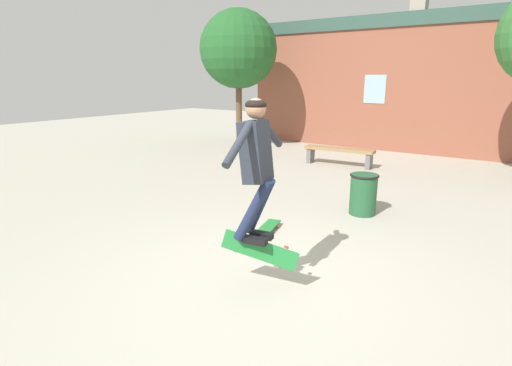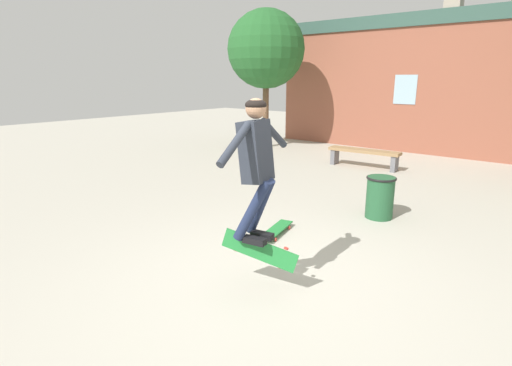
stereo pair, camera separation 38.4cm
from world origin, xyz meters
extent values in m
plane|color=#B2AD9E|center=(0.00, 0.00, 0.00)|extent=(40.00, 40.00, 0.00)
cube|color=#93513D|center=(0.00, 9.74, 1.92)|extent=(13.13, 0.40, 3.83)
cube|color=#335147|center=(0.00, 9.74, 4.04)|extent=(13.79, 0.52, 0.41)
cube|color=#99B7C6|center=(-1.98, 9.53, 1.97)|extent=(0.70, 0.02, 0.90)
cylinder|color=brown|center=(-5.92, 7.45, 1.14)|extent=(0.21, 0.21, 2.29)
sphere|color=#235B28|center=(-5.92, 7.45, 3.23)|extent=(2.53, 2.53, 2.53)
cube|color=#99754C|center=(-1.86, 6.55, 0.45)|extent=(1.92, 0.52, 0.08)
cube|color=slate|center=(-2.68, 6.49, 0.21)|extent=(0.14, 0.33, 0.41)
cube|color=slate|center=(-1.04, 6.62, 0.21)|extent=(0.14, 0.33, 0.41)
cylinder|color=#235633|center=(0.09, 3.03, 0.36)|extent=(0.46, 0.46, 0.72)
torus|color=black|center=(0.09, 3.03, 0.70)|extent=(0.50, 0.50, 0.04)
cube|color=#282D38|center=(0.00, -0.17, 1.59)|extent=(0.34, 0.38, 0.66)
sphere|color=#A37556|center=(0.00, -0.17, 2.03)|extent=(0.24, 0.24, 0.21)
ellipsoid|color=black|center=(0.00, -0.17, 2.07)|extent=(0.25, 0.25, 0.12)
cylinder|color=#1E2847|center=(-0.01, -0.08, 0.96)|extent=(0.43, 0.17, 0.71)
cube|color=black|center=(0.02, -0.08, 0.63)|extent=(0.27, 0.14, 0.07)
cylinder|color=#1E2847|center=(0.02, -0.25, 0.96)|extent=(0.41, 0.27, 0.71)
cube|color=black|center=(0.05, -0.25, 0.63)|extent=(0.27, 0.14, 0.07)
cylinder|color=#282D38|center=(-0.07, 0.23, 1.73)|extent=(0.17, 0.56, 0.39)
cylinder|color=#282D38|center=(0.07, -0.56, 1.73)|extent=(0.17, 0.56, 0.39)
cube|color=#237F38|center=(0.06, -0.17, 0.49)|extent=(0.80, 0.40, 0.43)
cylinder|color=#DB3D33|center=(0.29, 0.00, 0.52)|extent=(0.07, 0.07, 0.04)
cylinder|color=#DB3D33|center=(0.25, -0.05, 0.31)|extent=(0.07, 0.07, 0.04)
cylinder|color=#DB3D33|center=(-0.17, -0.21, 0.67)|extent=(0.07, 0.07, 0.04)
cylinder|color=#DB3D33|center=(-0.22, -0.26, 0.45)|extent=(0.07, 0.07, 0.04)
cube|color=#237F38|center=(-0.82, 1.30, 0.07)|extent=(0.40, 0.90, 0.02)
cylinder|color=#DB3D33|center=(-0.65, 1.06, 0.03)|extent=(0.03, 0.06, 0.05)
cylinder|color=#DB3D33|center=(-0.86, 1.01, 0.03)|extent=(0.03, 0.06, 0.05)
cylinder|color=#DB3D33|center=(-0.77, 1.59, 0.03)|extent=(0.03, 0.06, 0.05)
cylinder|color=#DB3D33|center=(-0.99, 1.54, 0.03)|extent=(0.03, 0.06, 0.05)
camera|label=1|loc=(2.31, -3.54, 2.33)|focal=28.00mm
camera|label=2|loc=(2.62, -3.31, 2.33)|focal=28.00mm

